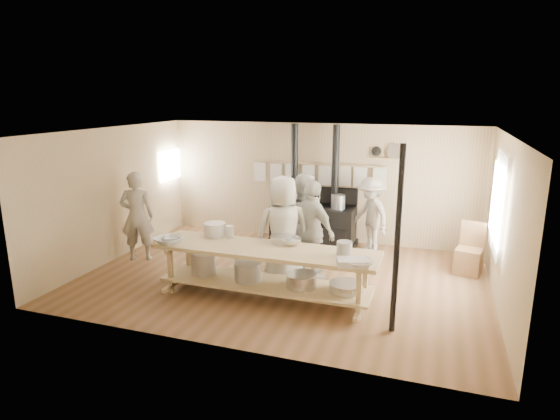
{
  "coord_description": "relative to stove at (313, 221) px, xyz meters",
  "views": [
    {
      "loc": [
        2.47,
        -7.46,
        3.2
      ],
      "look_at": [
        -0.12,
        0.2,
        1.2
      ],
      "focal_mm": 30.0,
      "sensor_mm": 36.0,
      "label": 1
    }
  ],
  "objects": [
    {
      "name": "bowl_steel_b",
      "position": [
        0.34,
        -2.73,
        0.38
      ],
      "size": [
        0.48,
        0.48,
        0.11
      ],
      "primitive_type": "imported",
      "rotation": [
        0.0,
        0.0,
        3.67
      ],
      "color": "silver",
      "rests_on": "prep_table"
    },
    {
      "name": "support_post",
      "position": [
        2.06,
        -3.47,
        0.78
      ],
      "size": [
        0.08,
        0.08,
        2.6
      ],
      "primitive_type": "cylinder",
      "color": "black",
      "rests_on": "ground"
    },
    {
      "name": "towel_rail",
      "position": [
        0.01,
        0.28,
        1.03
      ],
      "size": [
        3.0,
        0.04,
        0.47
      ],
      "color": "tan",
      "rests_on": "ground"
    },
    {
      "name": "bowl_white_b",
      "position": [
        1.56,
        -3.35,
        0.37
      ],
      "size": [
        0.46,
        0.46,
        0.09
      ],
      "primitive_type": "imported",
      "rotation": [
        0.0,
        0.0,
        1.87
      ],
      "color": "silver",
      "rests_on": "prep_table"
    },
    {
      "name": "prep_table",
      "position": [
        -0.0,
        -3.02,
        -0.0
      ],
      "size": [
        3.6,
        0.9,
        0.85
      ],
      "color": "tan",
      "rests_on": "ground"
    },
    {
      "name": "left_opening",
      "position": [
        -3.44,
        -0.12,
        1.08
      ],
      "size": [
        0.0,
        0.9,
        0.9
      ],
      "color": "white",
      "rests_on": "ground"
    },
    {
      "name": "cook_by_window",
      "position": [
        1.26,
        -0.17,
        0.27
      ],
      "size": [
        1.13,
        1.13,
        1.57
      ],
      "primitive_type": "imported",
      "rotation": [
        0.0,
        0.0,
        -0.78
      ],
      "color": "#ACA998",
      "rests_on": "ground"
    },
    {
      "name": "room_shell",
      "position": [
        0.01,
        -2.12,
        1.1
      ],
      "size": [
        7.0,
        7.0,
        7.0
      ],
      "color": "tan",
      "rests_on": "ground"
    },
    {
      "name": "mixing_bowl_large",
      "position": [
        0.19,
        -2.69,
        0.39
      ],
      "size": [
        0.5,
        0.5,
        0.12
      ],
      "primitive_type": "cylinder",
      "rotation": [
        0.0,
        0.0,
        0.34
      ],
      "color": "silver",
      "rests_on": "prep_table"
    },
    {
      "name": "deep_bowl_enamel",
      "position": [
        -1.03,
        -2.69,
        0.44
      ],
      "size": [
        0.41,
        0.41,
        0.23
      ],
      "primitive_type": "cylinder",
      "rotation": [
        0.0,
        0.0,
        -0.13
      ],
      "color": "silver",
      "rests_on": "prep_table"
    },
    {
      "name": "stove",
      "position": [
        0.0,
        0.0,
        0.0
      ],
      "size": [
        1.9,
        0.75,
        2.6
      ],
      "color": "black",
      "rests_on": "ground"
    },
    {
      "name": "ground",
      "position": [
        0.01,
        -2.12,
        -0.52
      ],
      "size": [
        7.0,
        7.0,
        0.0
      ],
      "primitive_type": "plane",
      "color": "brown",
      "rests_on": "ground"
    },
    {
      "name": "bucket_galv",
      "position": [
        1.26,
        -2.96,
        0.44
      ],
      "size": [
        0.28,
        0.28,
        0.21
      ],
      "primitive_type": "cylinder",
      "rotation": [
        0.0,
        0.0,
        0.26
      ],
      "color": "gray",
      "rests_on": "prep_table"
    },
    {
      "name": "window_right",
      "position": [
        3.48,
        -1.52,
        0.98
      ],
      "size": [
        0.09,
        1.5,
        1.65
      ],
      "color": "beige",
      "rests_on": "ground"
    },
    {
      "name": "cook_center",
      "position": [
        0.09,
        -2.35,
        0.43
      ],
      "size": [
        1.1,
        0.98,
        1.9
      ],
      "primitive_type": "imported",
      "rotation": [
        0.0,
        0.0,
        3.66
      ],
      "color": "#ACA998",
      "rests_on": "ground"
    },
    {
      "name": "chair",
      "position": [
        3.16,
        -0.81,
        -0.24
      ],
      "size": [
        0.54,
        0.54,
        0.95
      ],
      "rotation": [
        0.0,
        0.0,
        -0.25
      ],
      "color": "brown",
      "rests_on": "ground"
    },
    {
      "name": "bowl_steel_a",
      "position": [
        -1.54,
        -3.2,
        0.38
      ],
      "size": [
        0.43,
        0.43,
        0.1
      ],
      "primitive_type": "imported",
      "rotation": [
        0.0,
        0.0,
        0.69
      ],
      "color": "silver",
      "rests_on": "prep_table"
    },
    {
      "name": "roasting_pan",
      "position": [
        1.45,
        -3.35,
        0.38
      ],
      "size": [
        0.49,
        0.4,
        0.09
      ],
      "primitive_type": "cube",
      "rotation": [
        0.0,
        0.0,
        0.32
      ],
      "color": "#B2B2B7",
      "rests_on": "prep_table"
    },
    {
      "name": "bowl_white_a",
      "position": [
        -1.54,
        -3.32,
        0.38
      ],
      "size": [
        0.55,
        0.55,
        0.11
      ],
      "primitive_type": "imported",
      "rotation": [
        0.0,
        0.0,
        -0.31
      ],
      "color": "silver",
      "rests_on": "prep_table"
    },
    {
      "name": "cook_left",
      "position": [
        0.2,
        -1.6,
        0.39
      ],
      "size": [
        0.92,
        0.73,
        1.82
      ],
      "primitive_type": "imported",
      "rotation": [
        0.0,
        0.0,
        3.19
      ],
      "color": "#ACA998",
      "rests_on": "ground"
    },
    {
      "name": "back_wall_shelf",
      "position": [
        1.47,
        0.32,
        1.48
      ],
      "size": [
        0.63,
        0.14,
        0.32
      ],
      "color": "tan",
      "rests_on": "ground"
    },
    {
      "name": "cook_right",
      "position": [
        0.52,
        -2.03,
        0.37
      ],
      "size": [
        1.11,
        0.95,
        1.79
      ],
      "primitive_type": "imported",
      "rotation": [
        0.0,
        0.0,
        2.55
      ],
      "color": "#ACA998",
      "rests_on": "ground"
    },
    {
      "name": "cook_far_left",
      "position": [
        -3.01,
        -2.1,
        0.37
      ],
      "size": [
        0.76,
        0.64,
        1.77
      ],
      "primitive_type": "imported",
      "rotation": [
        0.0,
        0.0,
        3.54
      ],
      "color": "#ACA998",
      "rests_on": "ground"
    },
    {
      "name": "pitcher",
      "position": [
        -0.75,
        -2.69,
        0.43
      ],
      "size": [
        0.16,
        0.16,
        0.2
      ],
      "primitive_type": "cylinder",
      "rotation": [
        0.0,
        0.0,
        0.32
      ],
      "color": "silver",
      "rests_on": "prep_table"
    }
  ]
}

